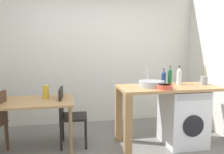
{
  "coord_description": "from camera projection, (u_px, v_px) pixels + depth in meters",
  "views": [
    {
      "loc": [
        -0.45,
        -2.71,
        1.49
      ],
      "look_at": [
        0.17,
        0.45,
        1.07
      ],
      "focal_mm": 35.78,
      "sensor_mm": 36.0,
      "label": 1
    }
  ],
  "objects": [
    {
      "name": "wall_back",
      "position": [
        91.0,
        55.0,
        4.44
      ],
      "size": [
        4.6,
        0.1,
        2.7
      ],
      "primitive_type": "cube",
      "color": "silver",
      "rests_on": "ground_plane"
    },
    {
      "name": "dining_table",
      "position": [
        35.0,
        107.0,
        3.23
      ],
      "size": [
        1.1,
        0.76,
        0.74
      ],
      "color": "tan",
      "rests_on": "ground_plane"
    },
    {
      "name": "chair_opposite",
      "position": [
        69.0,
        113.0,
        3.39
      ],
      "size": [
        0.42,
        0.42,
        0.9
      ],
      "rotation": [
        0.0,
        0.0,
        -1.63
      ],
      "color": "black",
      "rests_on": "ground_plane"
    },
    {
      "name": "kitchen_counter",
      "position": [
        155.0,
        97.0,
        3.34
      ],
      "size": [
        1.5,
        0.68,
        0.92
      ],
      "color": "tan",
      "rests_on": "ground_plane"
    },
    {
      "name": "washing_machine",
      "position": [
        183.0,
        117.0,
        3.47
      ],
      "size": [
        0.6,
        0.61,
        0.86
      ],
      "color": "silver",
      "rests_on": "ground_plane"
    },
    {
      "name": "sink_basin",
      "position": [
        152.0,
        84.0,
        3.31
      ],
      "size": [
        0.38,
        0.38,
        0.09
      ],
      "primitive_type": "cylinder",
      "color": "#9EA0A5",
      "rests_on": "kitchen_counter"
    },
    {
      "name": "tap",
      "position": [
        148.0,
        76.0,
        3.47
      ],
      "size": [
        0.02,
        0.02,
        0.28
      ],
      "primitive_type": "cylinder",
      "color": "#B2B2B7",
      "rests_on": "kitchen_counter"
    },
    {
      "name": "bottle_tall_green",
      "position": [
        164.0,
        77.0,
        3.57
      ],
      "size": [
        0.07,
        0.07,
        0.25
      ],
      "color": "navy",
      "rests_on": "kitchen_counter"
    },
    {
      "name": "bottle_squat_brown",
      "position": [
        170.0,
        76.0,
        3.57
      ],
      "size": [
        0.06,
        0.06,
        0.29
      ],
      "color": "#19592D",
      "rests_on": "kitchen_counter"
    },
    {
      "name": "bottle_clear_small",
      "position": [
        179.0,
        76.0,
        3.51
      ],
      "size": [
        0.07,
        0.07,
        0.3
      ],
      "color": "silver",
      "rests_on": "kitchen_counter"
    },
    {
      "name": "mixing_bowl",
      "position": [
        164.0,
        86.0,
        3.13
      ],
      "size": [
        0.23,
        0.23,
        0.06
      ],
      "color": "#D84C38",
      "rests_on": "kitchen_counter"
    },
    {
      "name": "utensil_crock",
      "position": [
        204.0,
        80.0,
        3.52
      ],
      "size": [
        0.11,
        0.11,
        0.3
      ],
      "color": "gray",
      "rests_on": "kitchen_counter"
    },
    {
      "name": "vase",
      "position": [
        46.0,
        92.0,
        3.33
      ],
      "size": [
        0.09,
        0.09,
        0.2
      ],
      "primitive_type": "cylinder",
      "color": "gold",
      "rests_on": "dining_table"
    },
    {
      "name": "scissors",
      "position": [
        168.0,
        87.0,
        3.26
      ],
      "size": [
        0.15,
        0.06,
        0.01
      ],
      "color": "#B2B2B7",
      "rests_on": "kitchen_counter"
    }
  ]
}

